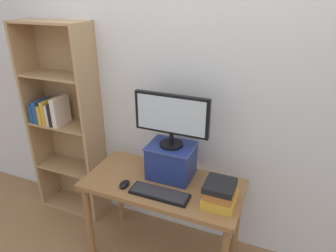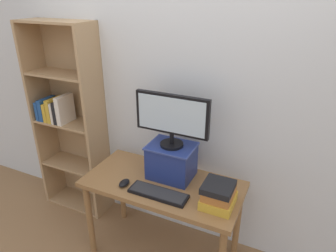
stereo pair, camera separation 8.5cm
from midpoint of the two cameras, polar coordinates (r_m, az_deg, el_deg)
ground_plane at (r=2.74m, az=-1.84°, el=-22.95°), size 12.00×12.00×0.00m
back_wall at (r=2.35m, az=1.89°, el=6.67°), size 7.00×0.08×2.60m
desk at (r=2.33m, az=-2.05°, el=-12.63°), size 1.18×0.57×0.71m
bookshelf_unit at (r=2.91m, az=-19.92°, el=0.80°), size 0.66×0.28×1.80m
riser_box at (r=2.27m, az=-0.45°, el=-6.54°), size 0.35×0.27×0.26m
computer_monitor at (r=2.11m, az=-0.50°, el=1.67°), size 0.55×0.17×0.39m
keyboard at (r=2.14m, az=-2.81°, el=-12.76°), size 0.42×0.13×0.02m
computer_mouse at (r=2.25m, az=-9.40°, el=-10.87°), size 0.06×0.10×0.04m
book_stack at (r=2.05m, az=8.69°, el=-12.56°), size 0.21×0.23×0.17m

